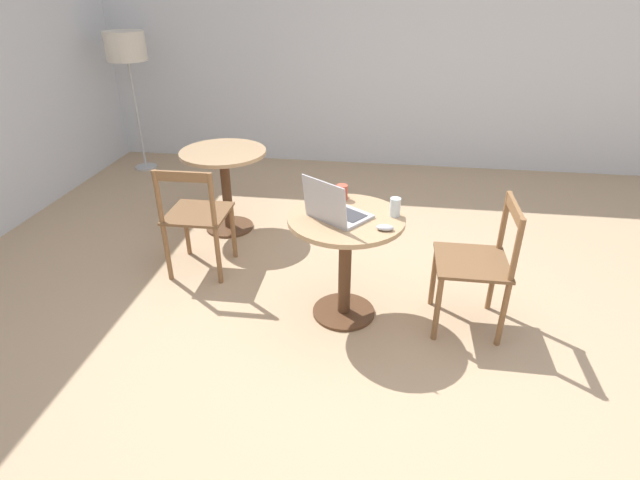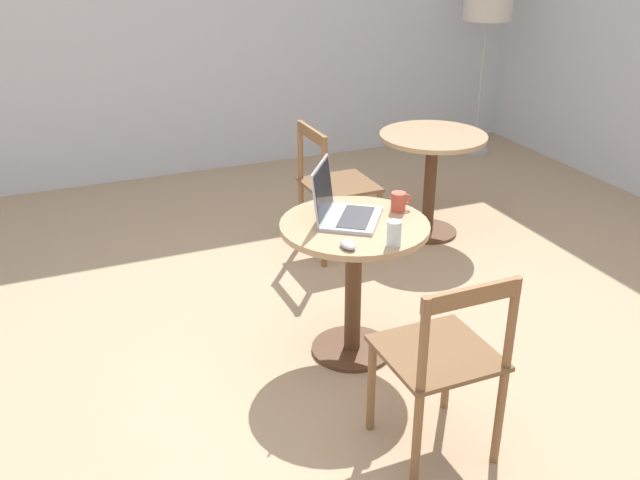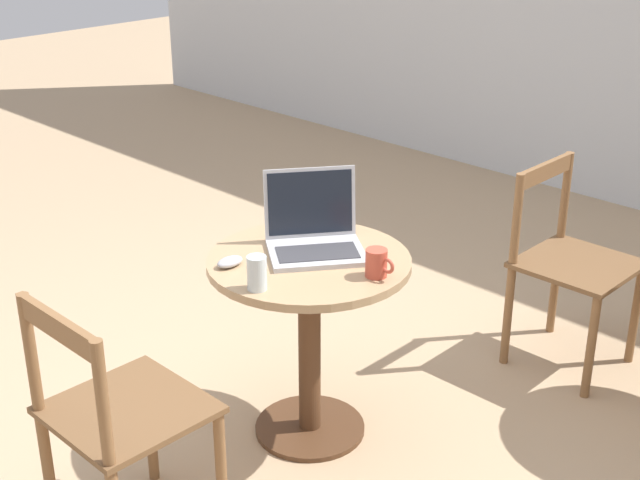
% 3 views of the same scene
% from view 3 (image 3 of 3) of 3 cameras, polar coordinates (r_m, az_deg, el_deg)
% --- Properties ---
extents(ground_plane, '(16.00, 16.00, 0.00)m').
position_cam_3_polar(ground_plane, '(3.46, -4.86, -11.87)').
color(ground_plane, tan).
extents(cafe_table_near, '(0.71, 0.71, 0.71)m').
position_cam_3_polar(cafe_table_near, '(3.16, -0.69, -4.17)').
color(cafe_table_near, '#51331E').
rests_on(cafe_table_near, ground_plane).
extents(chair_near_front, '(0.43, 0.43, 0.85)m').
position_cam_3_polar(chair_near_front, '(2.78, -12.86, -11.12)').
color(chair_near_front, brown).
rests_on(chair_near_front, ground_plane).
extents(chair_mid_left, '(0.44, 0.44, 0.85)m').
position_cam_3_polar(chair_mid_left, '(3.81, 15.62, -1.50)').
color(chair_mid_left, brown).
rests_on(chair_mid_left, ground_plane).
extents(laptop, '(0.43, 0.44, 0.27)m').
position_cam_3_polar(laptop, '(3.13, -0.36, 0.27)').
color(laptop, '#B7B7BC').
rests_on(laptop, cafe_table_near).
extents(mouse, '(0.06, 0.10, 0.03)m').
position_cam_3_polar(mouse, '(3.03, -5.79, -1.39)').
color(mouse, '#B7B7BC').
rests_on(mouse, cafe_table_near).
extents(mug, '(0.11, 0.07, 0.10)m').
position_cam_3_polar(mug, '(2.94, 3.67, -1.49)').
color(mug, '#C64C38').
rests_on(mug, cafe_table_near).
extents(drinking_glass, '(0.06, 0.06, 0.11)m').
position_cam_3_polar(drinking_glass, '(2.85, -4.06, -2.12)').
color(drinking_glass, silver).
rests_on(drinking_glass, cafe_table_near).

